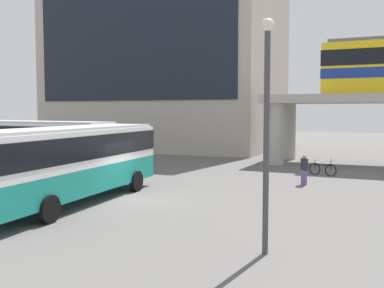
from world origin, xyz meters
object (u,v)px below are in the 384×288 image
(station_building, at_px, (168,63))
(bus_main, at_px, (70,157))
(bus_secondary, at_px, (43,139))
(pedestrian_by_bike_rack, at_px, (304,171))
(bicycle_black, at_px, (323,169))

(station_building, xyz_separation_m, bus_main, (9.58, -28.04, -7.03))
(bus_main, distance_m, bus_secondary, 12.31)
(station_building, bearing_deg, pedestrian_by_bike_rack, -47.28)
(bus_secondary, distance_m, pedestrian_by_bike_rack, 17.22)
(station_building, relative_size, bicycle_black, 13.26)
(bicycle_black, relative_size, pedestrian_by_bike_rack, 1.05)
(bus_main, distance_m, bicycle_black, 15.54)
(bus_secondary, bearing_deg, station_building, 91.56)
(station_building, relative_size, pedestrian_by_bike_rack, 13.97)
(bus_secondary, relative_size, pedestrian_by_bike_rack, 6.93)
(station_building, xyz_separation_m, bicycle_black, (18.13, -15.16, -8.66))
(pedestrian_by_bike_rack, bearing_deg, bus_main, -132.51)
(bicycle_black, distance_m, pedestrian_by_bike_rack, 4.06)
(bicycle_black, xyz_separation_m, pedestrian_by_bike_rack, (-0.43, -4.01, 0.40))
(bicycle_black, bearing_deg, bus_main, -123.59)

